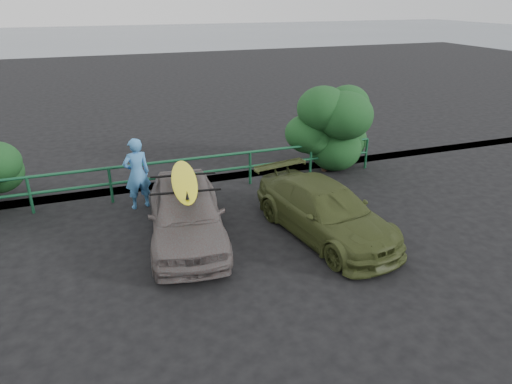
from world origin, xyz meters
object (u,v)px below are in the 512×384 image
man (137,174)px  guardrail (148,180)px  olive_vehicle (325,211)px  surfboard (184,180)px  sedan (186,213)px

man → guardrail: bearing=-131.8°
guardrail → man: (-0.32, -0.56, 0.44)m
olive_vehicle → man: 4.98m
guardrail → surfboard: size_ratio=5.23×
olive_vehicle → man: (-3.93, 3.04, 0.34)m
man → surfboard: man is taller
sedan → olive_vehicle: sedan is taller
man → surfboard: size_ratio=0.72×
sedan → man: 2.37m
man → surfboard: (0.83, -2.21, 0.53)m
man → surfboard: 2.42m
sedan → man: size_ratio=2.15×
guardrail → man: size_ratio=7.30×
guardrail → surfboard: (0.51, -2.77, 0.97)m
guardrail → sedan: 2.82m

